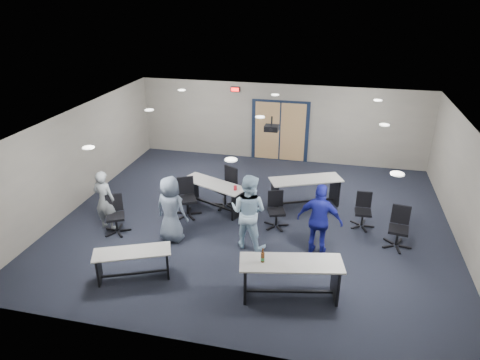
% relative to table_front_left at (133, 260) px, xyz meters
% --- Properties ---
extents(floor, '(10.00, 10.00, 0.00)m').
position_rel_table_front_left_xyz_m(floor, '(2.01, 3.02, -0.44)').
color(floor, black).
rests_on(floor, ground).
extents(back_wall, '(10.00, 0.04, 2.70)m').
position_rel_table_front_left_xyz_m(back_wall, '(2.01, 7.52, 0.91)').
color(back_wall, gray).
rests_on(back_wall, floor).
extents(front_wall, '(10.00, 0.04, 2.70)m').
position_rel_table_front_left_xyz_m(front_wall, '(2.01, -1.48, 0.91)').
color(front_wall, gray).
rests_on(front_wall, floor).
extents(left_wall, '(0.04, 9.00, 2.70)m').
position_rel_table_front_left_xyz_m(left_wall, '(-2.99, 3.02, 0.91)').
color(left_wall, gray).
rests_on(left_wall, floor).
extents(right_wall, '(0.04, 9.00, 2.70)m').
position_rel_table_front_left_xyz_m(right_wall, '(7.01, 3.02, 0.91)').
color(right_wall, gray).
rests_on(right_wall, floor).
extents(ceiling, '(10.00, 9.00, 0.04)m').
position_rel_table_front_left_xyz_m(ceiling, '(2.01, 3.02, 2.26)').
color(ceiling, silver).
rests_on(ceiling, back_wall).
extents(double_door, '(2.00, 0.07, 2.20)m').
position_rel_table_front_left_xyz_m(double_door, '(2.01, 7.48, 0.61)').
color(double_door, black).
rests_on(double_door, back_wall).
extents(exit_sign, '(0.32, 0.07, 0.18)m').
position_rel_table_front_left_xyz_m(exit_sign, '(0.41, 7.46, 2.01)').
color(exit_sign, black).
rests_on(exit_sign, back_wall).
extents(ceiling_projector, '(0.35, 0.32, 0.37)m').
position_rel_table_front_left_xyz_m(ceiling_projector, '(2.31, 3.52, 1.97)').
color(ceiling_projector, black).
rests_on(ceiling_projector, ceiling).
extents(ceiling_can_lights, '(6.24, 5.74, 0.02)m').
position_rel_table_front_left_xyz_m(ceiling_can_lights, '(2.01, 3.27, 2.23)').
color(ceiling_can_lights, white).
rests_on(ceiling_can_lights, ceiling).
extents(table_front_left, '(1.67, 1.11, 0.64)m').
position_rel_table_front_left_xyz_m(table_front_left, '(0.00, 0.00, 0.00)').
color(table_front_left, beige).
rests_on(table_front_left, floor).
extents(table_front_right, '(2.09, 1.05, 1.11)m').
position_rel_table_front_left_xyz_m(table_front_right, '(3.28, 0.13, 0.12)').
color(table_front_right, beige).
rests_on(table_front_right, floor).
extents(table_back_left, '(1.98, 1.30, 0.89)m').
position_rel_table_front_left_xyz_m(table_back_left, '(0.79, 3.39, 0.08)').
color(table_back_left, beige).
rests_on(table_back_left, floor).
extents(table_back_right, '(2.08, 1.41, 0.80)m').
position_rel_table_front_left_xyz_m(table_back_right, '(3.22, 4.15, 0.11)').
color(table_back_right, beige).
rests_on(table_back_right, floor).
extents(chair_back_a, '(0.89, 0.89, 1.06)m').
position_rel_table_front_left_xyz_m(chair_back_a, '(0.21, 2.81, 0.09)').
color(chair_back_a, black).
rests_on(chair_back_a, floor).
extents(chair_back_b, '(0.97, 0.97, 1.13)m').
position_rel_table_front_left_xyz_m(chair_back_b, '(1.05, 3.59, 0.12)').
color(chair_back_b, black).
rests_on(chair_back_b, floor).
extents(chair_back_c, '(0.75, 0.75, 0.94)m').
position_rel_table_front_left_xyz_m(chair_back_c, '(2.62, 2.77, 0.03)').
color(chair_back_c, black).
rests_on(chair_back_c, floor).
extents(chair_back_d, '(0.60, 0.60, 0.92)m').
position_rel_table_front_left_xyz_m(chair_back_d, '(4.77, 3.26, 0.02)').
color(chair_back_d, black).
rests_on(chair_back_d, floor).
extents(chair_loose_left, '(0.83, 0.83, 0.98)m').
position_rel_table_front_left_xyz_m(chair_loose_left, '(-1.24, 1.59, 0.05)').
color(chair_loose_left, black).
rests_on(chair_loose_left, floor).
extents(chair_loose_right, '(0.72, 0.72, 1.01)m').
position_rel_table_front_left_xyz_m(chair_loose_right, '(5.54, 2.48, 0.06)').
color(chair_loose_right, black).
rests_on(chair_loose_right, floor).
extents(person_gray, '(0.61, 0.43, 1.58)m').
position_rel_table_front_left_xyz_m(person_gray, '(-1.58, 1.75, 0.35)').
color(person_gray, '#919A9E').
rests_on(person_gray, floor).
extents(person_plaid, '(0.90, 0.68, 1.66)m').
position_rel_table_front_left_xyz_m(person_plaid, '(0.25, 1.60, 0.39)').
color(person_plaid, slate).
rests_on(person_plaid, floor).
extents(person_lightblue, '(1.02, 0.87, 1.83)m').
position_rel_table_front_left_xyz_m(person_lightblue, '(2.10, 1.75, 0.48)').
color(person_lightblue, '#C0E5FF').
rests_on(person_lightblue, floor).
extents(person_navy, '(1.08, 0.58, 1.75)m').
position_rel_table_front_left_xyz_m(person_navy, '(3.73, 1.78, 0.43)').
color(person_navy, navy).
rests_on(person_navy, floor).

